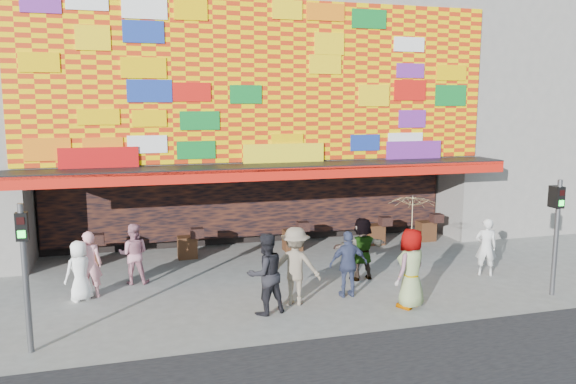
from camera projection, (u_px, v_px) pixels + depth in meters
name	position (u px, v px, depth m)	size (l,w,h in m)	color
ground	(306.00, 298.00, 14.24)	(90.00, 90.00, 0.00)	slate
shop_building	(241.00, 94.00, 21.20)	(15.20, 9.40, 10.00)	gray
neighbor_right	(535.00, 78.00, 24.42)	(11.00, 8.00, 12.00)	gray
signal_left	(24.00, 261.00, 10.85)	(0.22, 0.20, 3.00)	#59595B
signal_right	(557.00, 224.00, 14.20)	(0.22, 0.20, 3.00)	#59595B
ped_a	(80.00, 271.00, 13.95)	(0.75, 0.49, 1.53)	white
ped_b	(89.00, 264.00, 14.18)	(0.63, 0.41, 1.72)	pink
ped_c	(265.00, 274.00, 13.06)	(0.94, 0.73, 1.93)	black
ped_d	(295.00, 266.00, 13.70)	(1.24, 0.71, 1.92)	#7B6D59
ped_e	(348.00, 264.00, 14.23)	(1.00, 0.42, 1.71)	#353C5D
ped_f	(362.00, 249.00, 15.65)	(1.63, 0.52, 1.76)	gray
ped_g	(411.00, 268.00, 13.46)	(0.95, 0.62, 1.94)	gray
ped_h	(486.00, 247.00, 16.03)	(0.61, 0.40, 1.67)	silver
ped_i	(134.00, 254.00, 15.29)	(0.81, 0.63, 1.67)	#BD7A8B
parasol	(413.00, 217.00, 13.26)	(1.19, 1.22, 1.99)	#EFE197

